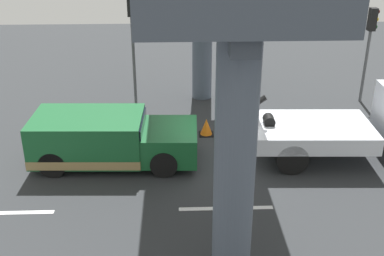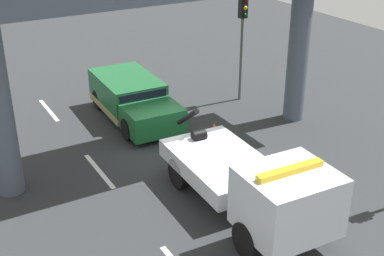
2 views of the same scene
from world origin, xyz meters
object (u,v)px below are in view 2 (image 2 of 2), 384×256
object	(u,v)px
tow_truck_white	(256,185)
towed_van_green	(133,99)
traffic_light_near	(243,26)
traffic_cone_orange	(214,131)

from	to	relation	value
tow_truck_white	towed_van_green	xyz separation A→B (m)	(-8.51, 0.03, -0.42)
towed_van_green	traffic_light_near	size ratio (longest dim) A/B	1.15
tow_truck_white	traffic_light_near	size ratio (longest dim) A/B	1.60
towed_van_green	traffic_light_near	world-z (taller)	traffic_light_near
tow_truck_white	towed_van_green	distance (m)	8.52
tow_truck_white	towed_van_green	size ratio (longest dim) A/B	1.38
towed_van_green	traffic_light_near	bearing A→B (deg)	83.35
towed_van_green	traffic_cone_orange	xyz separation A→B (m)	(3.31, 1.87, -0.49)
towed_van_green	traffic_cone_orange	bearing A→B (deg)	29.52
tow_truck_white	towed_van_green	world-z (taller)	tow_truck_white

